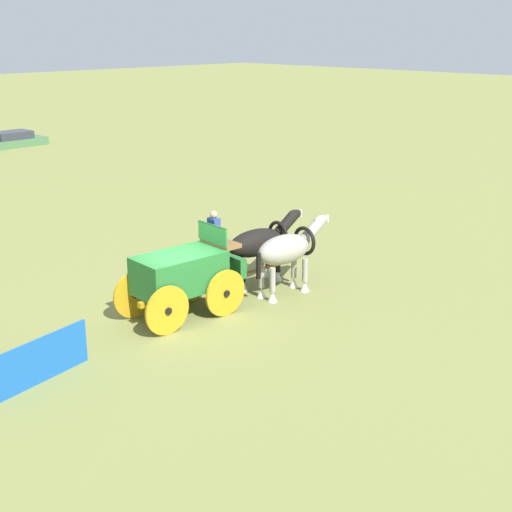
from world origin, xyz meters
name	(u,v)px	position (x,y,z in m)	size (l,w,h in m)	color
ground_plane	(181,316)	(0.00, 0.00, 0.00)	(220.00, 220.00, 0.00)	olive
show_wagon	(183,274)	(0.14, 0.00, 1.27)	(5.61, 1.95, 2.83)	#236B2D
draft_horse_near	(259,244)	(3.65, 0.40, 1.33)	(3.20, 1.03, 2.19)	black
draft_horse_off	(287,251)	(3.55, -0.90, 1.40)	(3.04, 1.05, 2.28)	#9E998E
parked_vehicle_f	(14,140)	(11.68, 32.23, 0.46)	(4.22, 1.94, 1.08)	#477047
sponsor_banner	(34,363)	(-5.07, -0.83, 0.55)	(3.20, 0.06, 1.10)	#1959B2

